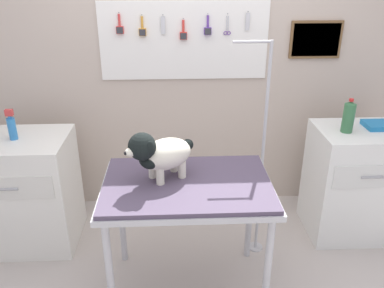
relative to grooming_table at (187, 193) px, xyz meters
The scene contains 9 objects.
rear_wall_panel 1.21m from the grooming_table, 85.58° to the left, with size 4.00×0.11×2.30m.
grooming_table is the anchor object (origin of this frame).
grooming_arm 0.64m from the grooming_table, 35.16° to the left, with size 0.30×0.11×1.58m.
dog 0.30m from the grooming_table, 166.58° to the left, with size 0.43×0.34×0.33m.
counter_left 1.40m from the grooming_table, 155.37° to the left, with size 0.80×0.58×0.87m.
cabinet_right 1.48m from the grooming_table, 23.40° to the left, with size 0.68×0.54×0.88m.
spray_bottle_short 1.35m from the grooming_table, 154.91° to the left, with size 0.06×0.06×0.22m.
soda_bottle 1.33m from the grooming_table, 24.99° to the left, with size 0.08×0.08×0.25m.
supply_tray 1.61m from the grooming_table, 22.92° to the left, with size 0.24×0.18×0.04m.
Camera 1 is at (-0.15, -1.94, 2.00)m, focal length 37.37 mm.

